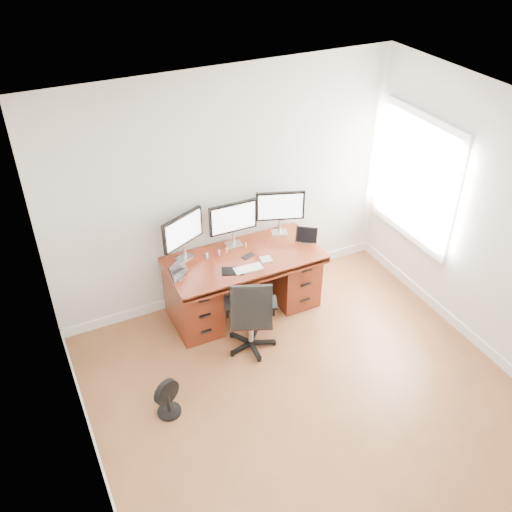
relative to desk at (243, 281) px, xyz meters
name	(u,v)px	position (x,y,z in m)	size (l,w,h in m)	color
ground	(327,423)	(0.00, -1.83, -0.40)	(4.50, 4.50, 0.00)	brown
back_wall	(226,190)	(0.00, 0.42, 0.95)	(4.00, 0.10, 2.70)	silver
desk	(243,281)	(0.00, 0.00, 0.00)	(1.70, 0.80, 0.75)	#5D2212
office_chair	(251,327)	(-0.21, -0.64, -0.09)	(0.65, 0.65, 0.94)	black
floor_fan	(168,399)	(-1.27, -1.08, -0.21)	(0.26, 0.23, 0.39)	black
monitor_left	(183,231)	(-0.58, 0.24, 0.68)	(0.51, 0.27, 0.53)	silver
monitor_center	(233,219)	(0.00, 0.24, 0.68)	(0.55, 0.14, 0.53)	silver
monitor_right	(280,207)	(0.58, 0.24, 0.68)	(0.53, 0.22, 0.53)	silver
tablet_left	(178,271)	(-0.76, -0.08, 0.43)	(0.23, 0.20, 0.19)	silver
tablet_right	(307,236)	(0.76, -0.08, 0.43)	(0.23, 0.20, 0.19)	silver
keyboard	(248,269)	(-0.05, -0.26, 0.36)	(0.30, 0.13, 0.01)	white
trackpad	(266,259)	(0.19, -0.18, 0.35)	(0.12, 0.12, 0.01)	#B8BBC0
drawing_tablet	(233,271)	(-0.22, -0.22, 0.35)	(0.23, 0.15, 0.01)	black
phone	(248,256)	(0.05, -0.04, 0.35)	(0.14, 0.07, 0.01)	black
figurine_blue	(207,255)	(-0.37, 0.12, 0.39)	(0.03, 0.03, 0.07)	#69A9E2
figurine_pink	(219,252)	(-0.23, 0.12, 0.39)	(0.03, 0.03, 0.07)	pink
figurine_yellow	(227,250)	(-0.14, 0.12, 0.39)	(0.03, 0.03, 0.07)	tan
figurine_orange	(246,245)	(0.09, 0.12, 0.39)	(0.03, 0.03, 0.07)	gold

